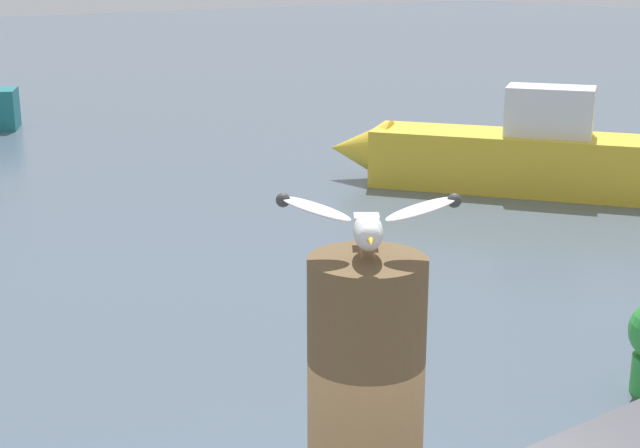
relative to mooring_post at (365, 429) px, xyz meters
The scene contains 3 objects.
mooring_post is the anchor object (origin of this frame).
seagull 0.69m from the mooring_post, 126.05° to the right, with size 0.50×0.41×0.20m.
boat_yellow 12.77m from the mooring_post, 41.60° to the left, with size 4.41×5.37×1.74m.
Camera 1 is at (-1.59, -2.39, 3.71)m, focal length 52.08 mm.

